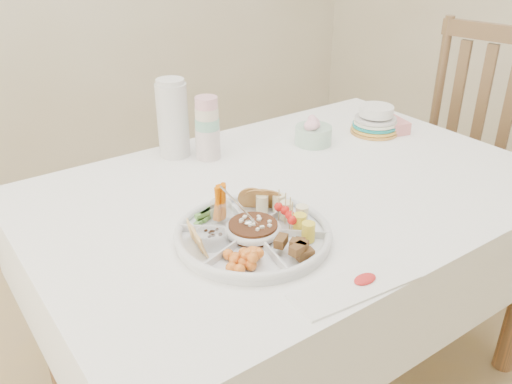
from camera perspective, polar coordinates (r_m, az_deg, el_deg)
floor at (r=2.05m, az=3.33°, el=-18.67°), size 4.00×4.00×0.00m
dining_table at (r=1.80m, az=3.66°, el=-10.26°), size 1.52×1.02×0.76m
chair at (r=2.31m, az=19.94°, el=2.17°), size 0.55×0.55×1.11m
party_tray at (r=1.33m, az=-0.31°, el=-4.21°), size 0.48×0.48×0.04m
bean_dip at (r=1.32m, az=-0.31°, el=-3.93°), size 0.15×0.15×0.04m
tortillas at (r=1.43m, az=0.22°, el=-0.76°), size 0.12×0.12×0.06m
carrot_cucumber at (r=1.38m, az=-4.70°, el=-1.08°), size 0.14×0.14×0.10m
pita_raisins at (r=1.28m, az=-5.66°, el=-4.63°), size 0.13×0.13×0.05m
cherries at (r=1.21m, az=-0.95°, el=-6.87°), size 0.15×0.15×0.05m
granola_chunks at (r=1.26m, az=4.50°, el=-5.48°), size 0.14×0.14×0.05m
banana_tomato at (r=1.36m, az=4.69°, el=-1.70°), size 0.13×0.13×0.09m
cup_stack at (r=1.75m, az=-5.16°, el=6.98°), size 0.08×0.08×0.22m
thermos at (r=1.78m, az=-8.76°, el=7.77°), size 0.12×0.12×0.26m
flower_bowl at (r=1.89m, az=6.08°, el=6.42°), size 0.16×0.16×0.10m
napkin_stack at (r=2.05m, az=13.55°, el=6.74°), size 0.16×0.14×0.04m
plate_stack at (r=2.02m, az=12.47°, el=7.60°), size 0.22×0.22×0.11m
placemat at (r=1.20m, az=10.36°, el=-9.73°), size 0.30×0.13×0.01m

